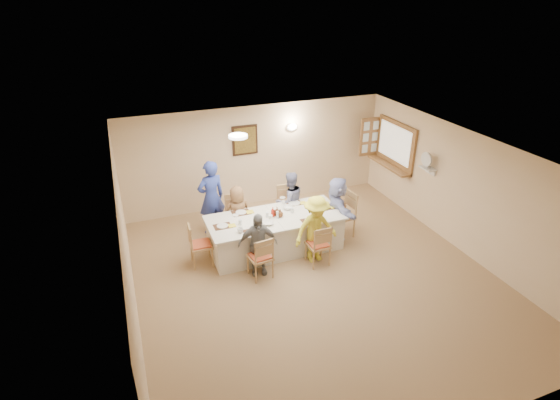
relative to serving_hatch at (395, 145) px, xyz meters
name	(u,v)px	position (x,y,z in m)	size (l,w,h in m)	color
ground	(316,278)	(-3.21, -2.40, -1.50)	(7.00, 7.00, 0.00)	#A18253
room_walls	(319,207)	(-3.21, -2.40, 0.01)	(7.00, 7.00, 7.00)	beige
wall_picture	(245,140)	(-3.51, 1.06, 0.20)	(0.62, 0.05, 0.72)	black
wall_sconce	(292,127)	(-2.31, 1.04, 0.40)	(0.26, 0.09, 0.18)	white
ceiling_light	(238,136)	(-4.21, -0.90, 0.97)	(0.36, 0.36, 0.05)	white
serving_hatch	(395,145)	(0.00, 0.00, 0.00)	(0.06, 1.50, 1.15)	olive
hatch_sill	(389,165)	(-0.12, 0.00, -0.53)	(0.30, 1.50, 0.05)	olive
shutter_door	(370,137)	(-0.26, 0.76, 0.00)	(0.55, 0.04, 1.00)	olive
fan_shelf	(428,168)	(-0.08, -1.35, -0.10)	(0.22, 0.36, 0.03)	white
desk_fan	(427,162)	(-0.11, -1.35, 0.05)	(0.30, 0.30, 0.28)	#A5A5A8
dining_table	(275,233)	(-3.57, -1.14, -1.12)	(2.77, 1.17, 0.76)	beige
chair_back_left	(237,217)	(-4.17, -0.34, -1.03)	(0.45, 0.45, 0.94)	tan
chair_back_right	(288,207)	(-2.97, -0.34, -1.01)	(0.47, 0.47, 0.97)	tan
chair_front_left	(260,256)	(-4.17, -1.94, -1.05)	(0.43, 0.43, 0.89)	tan
chair_front_right	(318,244)	(-2.97, -1.94, -1.06)	(0.43, 0.43, 0.89)	tan
chair_left_end	(201,244)	(-5.12, -1.14, -1.05)	(0.43, 0.43, 0.91)	tan
chair_right_end	(342,215)	(-2.02, -1.14, -0.99)	(0.49, 0.49, 1.03)	tan
diner_back_left	(238,213)	(-4.17, -0.46, -0.88)	(0.61, 0.40, 1.24)	brown
diner_back_right	(290,201)	(-2.97, -0.46, -0.81)	(0.72, 0.59, 1.38)	slate
diner_front_left	(258,244)	(-4.17, -1.82, -0.86)	(0.79, 0.44, 1.28)	gray
diner_front_right	(316,229)	(-2.97, -1.82, -0.79)	(0.96, 0.61, 1.41)	yellow
diner_right_end	(337,208)	(-2.15, -1.14, -0.80)	(0.59, 1.35, 1.40)	#A4ABE0
caregiver	(211,198)	(-4.62, 0.01, -0.65)	(0.70, 0.54, 1.70)	#3042A4
placemat_fl	(253,232)	(-4.17, -1.56, -0.74)	(0.37, 0.27, 0.01)	#472B19
plate_fl	(253,231)	(-4.17, -1.56, -0.73)	(0.25, 0.25, 0.02)	white
napkin_fl	(263,231)	(-3.99, -1.61, -0.73)	(0.14, 0.14, 0.01)	yellow
placemat_fr	(310,221)	(-2.97, -1.56, -0.74)	(0.36, 0.27, 0.01)	#472B19
plate_fr	(310,220)	(-2.97, -1.56, -0.73)	(0.23, 0.23, 0.01)	white
napkin_fr	(320,220)	(-2.79, -1.61, -0.73)	(0.13, 0.13, 0.01)	yellow
placemat_bl	(241,213)	(-4.17, -0.72, -0.74)	(0.38, 0.28, 0.01)	#472B19
plate_bl	(241,212)	(-4.17, -0.72, -0.73)	(0.22, 0.22, 0.01)	white
napkin_bl	(250,212)	(-3.99, -0.77, -0.73)	(0.15, 0.15, 0.01)	yellow
placemat_br	(294,203)	(-2.97, -0.72, -0.74)	(0.32, 0.24, 0.01)	#472B19
plate_br	(294,203)	(-2.97, -0.72, -0.73)	(0.25, 0.25, 0.02)	white
napkin_br	(303,203)	(-2.79, -0.77, -0.73)	(0.13, 0.13, 0.01)	yellow
placemat_le	(222,226)	(-4.67, -1.14, -0.74)	(0.34, 0.25, 0.01)	#472B19
plate_le	(222,226)	(-4.67, -1.14, -0.73)	(0.22, 0.22, 0.01)	white
napkin_le	(232,225)	(-4.49, -1.19, -0.73)	(0.14, 0.14, 0.01)	yellow
placemat_re	(325,208)	(-2.45, -1.14, -0.74)	(0.36, 0.27, 0.01)	#472B19
plate_re	(325,207)	(-2.45, -1.14, -0.73)	(0.25, 0.25, 0.02)	white
napkin_re	(333,207)	(-2.27, -1.19, -0.73)	(0.13, 0.13, 0.01)	yellow
teacup_a	(240,230)	(-4.41, -1.49, -0.69)	(0.14, 0.14, 0.09)	white
teacup_b	(283,202)	(-3.20, -0.65, -0.70)	(0.10, 0.10, 0.08)	white
bowl_a	(268,223)	(-3.81, -1.38, -0.71)	(0.27, 0.27, 0.05)	white
bowl_b	(288,208)	(-3.20, -0.91, -0.71)	(0.24, 0.24, 0.06)	white
condiment_ketchup	(273,212)	(-3.61, -1.11, -0.63)	(0.09, 0.09, 0.21)	#B31E0F
condiment_brown	(277,212)	(-3.52, -1.12, -0.64)	(0.10, 0.11, 0.20)	#572F17
condiment_malt	(280,213)	(-3.47, -1.17, -0.66)	(0.16, 0.16, 0.17)	#572F17
drinking_glass	(267,215)	(-3.72, -1.09, -0.68)	(0.06, 0.06, 0.09)	silver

